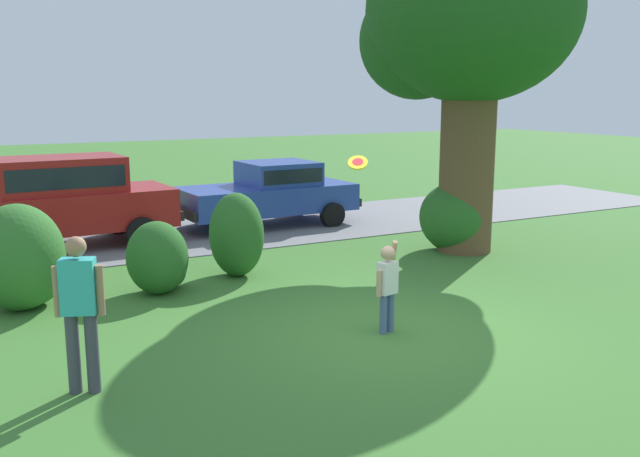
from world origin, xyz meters
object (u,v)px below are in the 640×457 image
object	(u,v)px
adult_onlooker	(80,306)
parked_suv	(61,198)
oak_tree_large	(467,26)
parked_sedan	(270,191)
child_thrower	(387,282)
frisbee	(358,163)

from	to	relation	value
adult_onlooker	parked_suv	bearing A→B (deg)	82.72
oak_tree_large	parked_sedan	bearing A→B (deg)	118.43
oak_tree_large	adult_onlooker	bearing A→B (deg)	-156.12
child_thrower	frisbee	world-z (taller)	frisbee
oak_tree_large	child_thrower	world-z (taller)	oak_tree_large
parked_sedan	frisbee	distance (m)	7.58
parked_suv	frisbee	world-z (taller)	frisbee
oak_tree_large	child_thrower	xyz separation A→B (m)	(-4.23, -3.59, -3.80)
parked_sedan	child_thrower	distance (m)	8.13
child_thrower	adult_onlooker	world-z (taller)	adult_onlooker
parked_sedan	parked_suv	world-z (taller)	parked_suv
child_thrower	frisbee	distance (m)	1.70
parked_sedan	child_thrower	size ratio (longest dim) A/B	3.45
child_thrower	frisbee	bearing A→B (deg)	93.89
oak_tree_large	parked_suv	bearing A→B (deg)	150.80
oak_tree_large	parked_sedan	distance (m)	6.12
child_thrower	parked_sedan	bearing A→B (deg)	76.51
parked_sedan	parked_suv	xyz separation A→B (m)	(-4.90, -0.27, 0.23)
parked_suv	frisbee	bearing A→B (deg)	-66.90
child_thrower	parked_suv	bearing A→B (deg)	111.46
parked_sedan	oak_tree_large	bearing A→B (deg)	-61.57
oak_tree_large	adult_onlooker	xyz separation A→B (m)	(-8.21, -3.64, -3.53)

